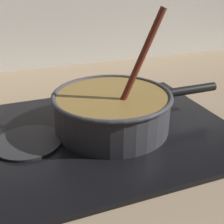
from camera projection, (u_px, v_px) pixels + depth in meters
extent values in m
cube|color=#9E8466|center=(111.00, 196.00, 0.54)|extent=(2.40, 1.60, 0.04)
cube|color=black|center=(112.00, 130.00, 0.71)|extent=(0.56, 0.48, 0.01)
torus|color=#592D0C|center=(112.00, 126.00, 0.70)|extent=(0.20, 0.20, 0.01)
cylinder|color=#262628|center=(28.00, 142.00, 0.64)|extent=(0.15, 0.15, 0.01)
cylinder|color=#38383D|center=(112.00, 112.00, 0.69)|extent=(0.27, 0.27, 0.08)
cylinder|color=olive|center=(112.00, 110.00, 0.68)|extent=(0.25, 0.25, 0.08)
torus|color=#38383D|center=(112.00, 95.00, 0.67)|extent=(0.28, 0.28, 0.01)
cylinder|color=black|center=(189.00, 90.00, 0.74)|extent=(0.15, 0.02, 0.02)
cylinder|color=beige|center=(125.00, 97.00, 0.68)|extent=(0.03, 0.03, 0.01)
cylinder|color=#EDD88C|center=(111.00, 99.00, 0.67)|extent=(0.03, 0.03, 0.01)
cylinder|color=#E5CC7A|center=(112.00, 84.00, 0.76)|extent=(0.03, 0.03, 0.01)
cylinder|color=beige|center=(90.00, 92.00, 0.72)|extent=(0.04, 0.04, 0.01)
cylinder|color=#EDD88C|center=(118.00, 88.00, 0.73)|extent=(0.03, 0.03, 0.01)
cylinder|color=maroon|center=(141.00, 60.00, 0.61)|extent=(0.10, 0.03, 0.21)
cube|color=brown|center=(120.00, 106.00, 0.65)|extent=(0.05, 0.04, 0.01)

